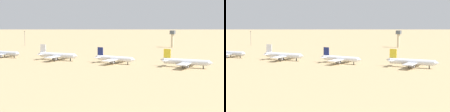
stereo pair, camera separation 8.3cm
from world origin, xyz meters
TOP-DOWN VIEW (x-y plane):
  - ground at (0.00, 0.00)m, footprint 4000.00×4000.00m
  - ridge_far_west at (-557.64, 932.38)m, footprint 370.19×293.26m
  - ridge_west at (-145.55, 1032.56)m, footprint 302.64×198.91m
  - parked_jet_red_2 at (-107.83, -1.33)m, footprint 35.01×29.34m
  - parked_jet_white_3 at (-54.04, 2.75)m, footprint 38.17×32.09m
  - parked_jet_navy_4 at (-3.25, 5.67)m, footprint 35.81×30.17m
  - parked_jet_yellow_5 at (50.86, 8.93)m, footprint 37.79×31.63m
  - control_tower at (-12.32, 165.43)m, footprint 5.20×5.20m
  - light_pole_west at (-177.68, 106.31)m, footprint 1.80×0.50m

SIDE VIEW (x-z plane):
  - ground at x=0.00m, z-range 0.00..0.00m
  - parked_jet_red_2 at x=-107.83m, z-range -2.00..9.59m
  - parked_jet_navy_4 at x=-3.25m, z-range -2.04..9.79m
  - parked_jet_yellow_5 at x=50.86m, z-range -2.16..10.36m
  - parked_jet_white_3 at x=-54.04m, z-range -2.17..10.44m
  - light_pole_west at x=-177.68m, z-range 1.24..18.98m
  - control_tower at x=-12.32m, z-range 2.00..21.37m
  - ridge_west at x=-145.55m, z-range 0.00..98.84m
  - ridge_far_west at x=-557.64m, z-range 0.00..126.14m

